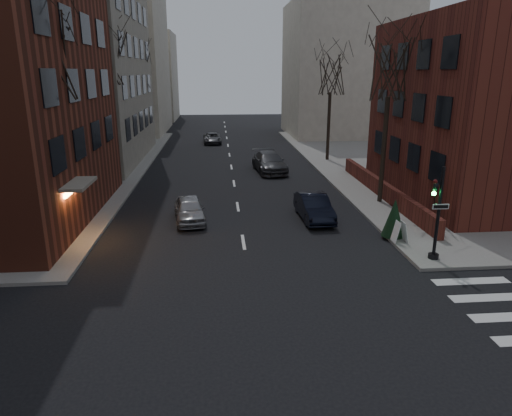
{
  "coord_description": "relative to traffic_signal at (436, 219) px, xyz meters",
  "views": [
    {
      "loc": [
        -1.1,
        -8.44,
        7.84
      ],
      "look_at": [
        0.52,
        10.98,
        2.0
      ],
      "focal_mm": 32.0,
      "sensor_mm": 36.0,
      "label": 1
    }
  ],
  "objects": [
    {
      "name": "building_right_brick",
      "position": [
        8.56,
        10.01,
        3.59
      ],
      "size": [
        12.0,
        14.0,
        11.0
      ],
      "primitive_type": "cube",
      "color": "#5D241B",
      "rests_on": "ground"
    },
    {
      "name": "low_wall_right",
      "position": [
        1.36,
        10.01,
        -1.26
      ],
      "size": [
        0.35,
        16.0,
        1.0
      ],
      "primitive_type": "cube",
      "color": "#5D241B",
      "rests_on": "sidewalk_far_right"
    },
    {
      "name": "building_distant_la",
      "position": [
        -22.94,
        46.01,
        7.09
      ],
      "size": [
        14.0,
        16.0,
        18.0
      ],
      "primitive_type": "cube",
      "color": "beige",
      "rests_on": "ground"
    },
    {
      "name": "building_distant_ra",
      "position": [
        7.06,
        41.01,
        6.09
      ],
      "size": [
        14.0,
        14.0,
        16.0
      ],
      "primitive_type": "cube",
      "color": "beige",
      "rests_on": "ground"
    },
    {
      "name": "building_distant_lb",
      "position": [
        -20.94,
        63.01,
        5.09
      ],
      "size": [
        10.0,
        12.0,
        14.0
      ],
      "primitive_type": "cube",
      "color": "beige",
      "rests_on": "ground"
    },
    {
      "name": "traffic_signal",
      "position": [
        0.0,
        0.0,
        0.0
      ],
      "size": [
        0.76,
        0.44,
        4.0
      ],
      "color": "black",
      "rests_on": "sidewalk_far_right"
    },
    {
      "name": "tree_left_a",
      "position": [
        -16.74,
        5.01,
        6.56
      ],
      "size": [
        4.18,
        4.18,
        10.26
      ],
      "color": "#2D231C",
      "rests_on": "sidewalk_far_left"
    },
    {
      "name": "tree_left_b",
      "position": [
        -16.74,
        17.01,
        7.0
      ],
      "size": [
        4.4,
        4.4,
        10.8
      ],
      "color": "#2D231C",
      "rests_on": "sidewalk_far_left"
    },
    {
      "name": "tree_left_c",
      "position": [
        -16.74,
        31.01,
        6.12
      ],
      "size": [
        3.96,
        3.96,
        9.72
      ],
      "color": "#2D231C",
      "rests_on": "sidewalk_far_left"
    },
    {
      "name": "tree_right_a",
      "position": [
        0.86,
        9.01,
        6.12
      ],
      "size": [
        3.96,
        3.96,
        9.72
      ],
      "color": "#2D231C",
      "rests_on": "sidewalk_far_right"
    },
    {
      "name": "tree_right_b",
      "position": [
        0.86,
        23.01,
        5.68
      ],
      "size": [
        3.74,
        3.74,
        9.18
      ],
      "color": "#2D231C",
      "rests_on": "sidewalk_far_right"
    },
    {
      "name": "streetlamp_near",
      "position": [
        -16.14,
        13.01,
        2.33
      ],
      "size": [
        0.36,
        0.36,
        6.28
      ],
      "color": "black",
      "rests_on": "sidewalk_far_left"
    },
    {
      "name": "streetlamp_far",
      "position": [
        -16.14,
        33.01,
        2.33
      ],
      "size": [
        0.36,
        0.36,
        6.28
      ],
      "color": "black",
      "rests_on": "sidewalk_far_left"
    },
    {
      "name": "parked_sedan",
      "position": [
        -3.86,
        6.22,
        -1.21
      ],
      "size": [
        1.64,
        4.29,
        1.4
      ],
      "primitive_type": "imported",
      "rotation": [
        0.0,
        0.0,
        0.04
      ],
      "color": "black",
      "rests_on": "ground"
    },
    {
      "name": "car_lane_silver",
      "position": [
        -10.67,
        6.47,
        -1.25
      ],
      "size": [
        2.04,
        4.06,
        1.33
      ],
      "primitive_type": "imported",
      "rotation": [
        0.0,
        0.0,
        0.13
      ],
      "color": "gray",
      "rests_on": "ground"
    },
    {
      "name": "car_lane_gray",
      "position": [
        -4.91,
        18.83,
        -1.12
      ],
      "size": [
        2.74,
        5.63,
        1.58
      ],
      "primitive_type": "imported",
      "rotation": [
        0.0,
        0.0,
        0.1
      ],
      "color": "#39393D",
      "rests_on": "ground"
    },
    {
      "name": "car_lane_far",
      "position": [
        -9.66,
        34.66,
        -1.32
      ],
      "size": [
        2.15,
        4.31,
        1.17
      ],
      "primitive_type": "imported",
      "rotation": [
        0.0,
        0.0,
        0.05
      ],
      "color": "#414146",
      "rests_on": "ground"
    },
    {
      "name": "sandwich_board",
      "position": [
        -0.64,
        2.05,
        -1.25
      ],
      "size": [
        0.45,
        0.63,
        1.01
      ],
      "primitive_type": "cube",
      "rotation": [
        0.0,
        0.0,
        0.01
      ],
      "color": "white",
      "rests_on": "sidewalk_far_right"
    },
    {
      "name": "evergreen_shrub",
      "position": [
        -0.64,
        2.87,
        -0.82
      ],
      "size": [
        1.34,
        1.34,
        1.87
      ],
      "primitive_type": "cone",
      "rotation": [
        0.0,
        0.0,
        -0.22
      ],
      "color": "black",
      "rests_on": "sidewalk_far_right"
    }
  ]
}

